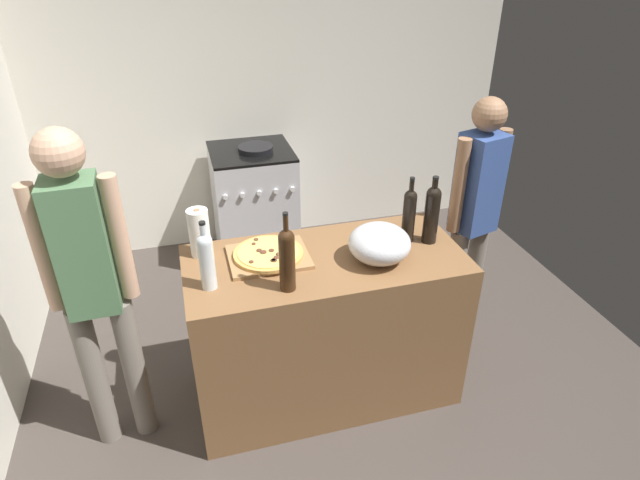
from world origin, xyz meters
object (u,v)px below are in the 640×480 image
object	(u,v)px
pizza	(268,253)
stove	(254,205)
paper_towel_roll	(199,233)
person_in_red	(474,210)
wine_bottle_green	(206,259)
wine_bottle_dark	(432,212)
mixing_bowl	(379,244)
wine_bottle_amber	(287,257)
wine_bottle_clear	(409,213)
person_in_stripes	(91,281)

from	to	relation	value
pizza	stove	bearing A→B (deg)	84.12
paper_towel_roll	person_in_red	distance (m)	1.60
wine_bottle_green	stove	xyz separation A→B (m)	(0.47, 1.69, -0.59)
person_in_red	wine_bottle_dark	bearing A→B (deg)	-148.90
mixing_bowl	wine_bottle_amber	world-z (taller)	wine_bottle_amber
wine_bottle_clear	wine_bottle_green	xyz separation A→B (m)	(-1.06, -0.16, -0.01)
wine_bottle_green	wine_bottle_clear	bearing A→B (deg)	8.44
paper_towel_roll	wine_bottle_clear	xyz separation A→B (m)	(1.07, -0.15, 0.04)
stove	pizza	bearing A→B (deg)	-95.88
mixing_bowl	wine_bottle_dark	size ratio (longest dim) A/B	0.84
mixing_bowl	wine_bottle_amber	size ratio (longest dim) A/B	0.79
wine_bottle_clear	person_in_red	bearing A→B (deg)	21.85
wine_bottle_clear	wine_bottle_amber	distance (m)	0.76
paper_towel_roll	wine_bottle_amber	size ratio (longest dim) A/B	0.65
wine_bottle_clear	person_in_stripes	size ratio (longest dim) A/B	0.22
stove	mixing_bowl	bearing A→B (deg)	-77.38
wine_bottle_clear	mixing_bowl	bearing A→B (deg)	-146.34
wine_bottle_amber	wine_bottle_green	distance (m)	0.36
pizza	mixing_bowl	distance (m)	0.56
pizza	person_in_red	bearing A→B (deg)	8.63
wine_bottle_clear	wine_bottle_dark	bearing A→B (deg)	-20.38
person_in_red	stove	bearing A→B (deg)	130.17
paper_towel_roll	pizza	bearing A→B (deg)	-22.71
person_in_stripes	person_in_red	xyz separation A→B (m)	(2.09, 0.29, -0.08)
wine_bottle_amber	pizza	bearing A→B (deg)	97.46
wine_bottle_green	mixing_bowl	bearing A→B (deg)	0.85
pizza	wine_bottle_dark	bearing A→B (deg)	-3.80
mixing_bowl	person_in_stripes	distance (m)	1.35
wine_bottle_green	paper_towel_roll	bearing A→B (deg)	91.82
pizza	wine_bottle_clear	distance (m)	0.76
wine_bottle_clear	wine_bottle_amber	size ratio (longest dim) A/B	0.92
wine_bottle_clear	wine_bottle_green	size ratio (longest dim) A/B	1.06
wine_bottle_amber	wine_bottle_clear	bearing A→B (deg)	20.42
person_in_red	pizza	bearing A→B (deg)	-171.37
person_in_stripes	wine_bottle_amber	bearing A→B (deg)	-11.83
pizza	wine_bottle_clear	xyz separation A→B (m)	(0.75, -0.02, 0.13)
paper_towel_roll	wine_bottle_dark	world-z (taller)	wine_bottle_dark
wine_bottle_dark	person_in_stripes	size ratio (longest dim) A/B	0.22
wine_bottle_green	stove	size ratio (longest dim) A/B	0.36
wine_bottle_dark	person_in_red	distance (m)	0.51
wine_bottle_clear	person_in_stripes	world-z (taller)	person_in_stripes
stove	wine_bottle_amber	bearing A→B (deg)	-93.79
wine_bottle_amber	stove	bearing A→B (deg)	86.21
person_in_stripes	pizza	bearing A→B (deg)	7.05
person_in_red	wine_bottle_amber	bearing A→B (deg)	-158.97
wine_bottle_dark	wine_bottle_amber	xyz separation A→B (m)	(-0.82, -0.22, -0.00)
wine_bottle_green	person_in_red	distance (m)	1.63
wine_bottle_clear	wine_bottle_green	world-z (taller)	wine_bottle_clear
paper_towel_roll	wine_bottle_green	bearing A→B (deg)	-88.18
wine_bottle_dark	wine_bottle_green	distance (m)	1.17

